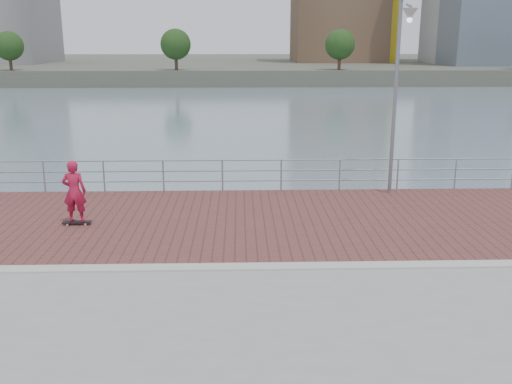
{
  "coord_description": "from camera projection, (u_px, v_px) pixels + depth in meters",
  "views": [
    {
      "loc": [
        -0.42,
        -12.35,
        5.17
      ],
      "look_at": [
        0.0,
        2.0,
        1.3
      ],
      "focal_mm": 40.0,
      "sensor_mm": 36.0,
      "label": 1
    }
  ],
  "objects": [
    {
      "name": "far_shore",
      "position": [
        241.0,
        65.0,
        131.69
      ],
      "size": [
        320.0,
        95.0,
        2.5
      ],
      "primitive_type": "cube",
      "color": "#4C5142",
      "rests_on": "ground"
    },
    {
      "name": "skateboard",
      "position": [
        77.0,
        222.0,
        16.31
      ],
      "size": [
        0.8,
        0.23,
        0.09
      ],
      "rotation": [
        0.0,
        0.0,
        0.03
      ],
      "color": "black",
      "rests_on": "brick_lane"
    },
    {
      "name": "curb",
      "position": [
        258.0,
        267.0,
        13.27
      ],
      "size": [
        40.0,
        0.4,
        0.06
      ],
      "primitive_type": "cube",
      "color": "#B7B5AD",
      "rests_on": "seawall"
    },
    {
      "name": "guardrail",
      "position": [
        252.0,
        172.0,
        19.85
      ],
      "size": [
        39.06,
        0.06,
        1.13
      ],
      "color": "#8C9EA8",
      "rests_on": "brick_lane"
    },
    {
      "name": "skateboarder",
      "position": [
        74.0,
        191.0,
        16.07
      ],
      "size": [
        0.67,
        0.45,
        1.79
      ],
      "primitive_type": "imported",
      "rotation": [
        0.0,
        0.0,
        3.17
      ],
      "color": "#B2173A",
      "rests_on": "skateboard"
    },
    {
      "name": "water",
      "position": [
        258.0,
        345.0,
        13.79
      ],
      "size": [
        400.0,
        400.0,
        0.0
      ],
      "primitive_type": "plane",
      "color": "slate",
      "rests_on": "ground"
    },
    {
      "name": "street_lamp",
      "position": [
        401.0,
        59.0,
        18.05
      ],
      "size": [
        0.47,
        1.35,
        6.39
      ],
      "color": "gray",
      "rests_on": "brick_lane"
    },
    {
      "name": "brick_lane",
      "position": [
        254.0,
        220.0,
        16.74
      ],
      "size": [
        40.0,
        6.8,
        0.02
      ],
      "primitive_type": "cube",
      "color": "brown",
      "rests_on": "seawall"
    },
    {
      "name": "shoreline_trees",
      "position": [
        305.0,
        44.0,
        86.74
      ],
      "size": [
        144.3,
        5.08,
        6.77
      ],
      "color": "#473323",
      "rests_on": "far_shore"
    }
  ]
}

